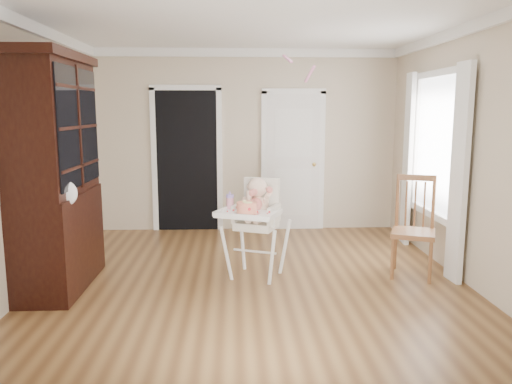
{
  "coord_description": "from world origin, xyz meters",
  "views": [
    {
      "loc": [
        -0.19,
        -5.03,
        1.81
      ],
      "look_at": [
        0.04,
        0.14,
        0.96
      ],
      "focal_mm": 35.0,
      "sensor_mm": 36.0,
      "label": 1
    }
  ],
  "objects_px": {
    "cake": "(247,208)",
    "sippy_cup": "(230,201)",
    "china_cabinet": "(55,173)",
    "dining_chair": "(413,230)",
    "high_chair": "(256,216)"
  },
  "relations": [
    {
      "from": "high_chair",
      "to": "sippy_cup",
      "type": "distance_m",
      "value": 0.33
    },
    {
      "from": "cake",
      "to": "dining_chair",
      "type": "height_order",
      "value": "dining_chair"
    },
    {
      "from": "sippy_cup",
      "to": "cake",
      "type": "bearing_deg",
      "value": -58.19
    },
    {
      "from": "cake",
      "to": "sippy_cup",
      "type": "height_order",
      "value": "sippy_cup"
    },
    {
      "from": "china_cabinet",
      "to": "high_chair",
      "type": "bearing_deg",
      "value": 6.03
    },
    {
      "from": "china_cabinet",
      "to": "dining_chair",
      "type": "bearing_deg",
      "value": 3.03
    },
    {
      "from": "high_chair",
      "to": "sippy_cup",
      "type": "xyz_separation_m",
      "value": [
        -0.28,
        -0.0,
        0.17
      ]
    },
    {
      "from": "sippy_cup",
      "to": "dining_chair",
      "type": "bearing_deg",
      "value": -0.38
    },
    {
      "from": "sippy_cup",
      "to": "china_cabinet",
      "type": "distance_m",
      "value": 1.79
    },
    {
      "from": "china_cabinet",
      "to": "dining_chair",
      "type": "relative_size",
      "value": 2.15
    },
    {
      "from": "dining_chair",
      "to": "high_chair",
      "type": "bearing_deg",
      "value": -158.52
    },
    {
      "from": "sippy_cup",
      "to": "dining_chair",
      "type": "distance_m",
      "value": 2.04
    },
    {
      "from": "cake",
      "to": "sippy_cup",
      "type": "bearing_deg",
      "value": 121.81
    },
    {
      "from": "china_cabinet",
      "to": "dining_chair",
      "type": "height_order",
      "value": "china_cabinet"
    },
    {
      "from": "high_chair",
      "to": "china_cabinet",
      "type": "height_order",
      "value": "china_cabinet"
    }
  ]
}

